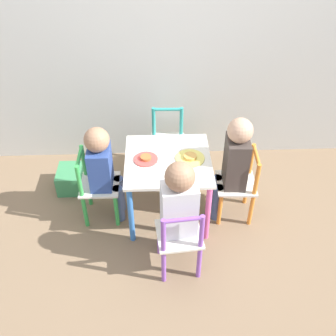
{
  "coord_description": "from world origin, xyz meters",
  "views": [
    {
      "loc": [
        -0.08,
        -1.99,
        2.04
      ],
      "look_at": [
        0.0,
        0.0,
        0.41
      ],
      "focal_mm": 42.0,
      "sensor_mm": 36.0,
      "label": 1
    }
  ],
  "objects_px": {
    "kids_table": "(168,169)",
    "chair_teal": "(168,143)",
    "plate_left": "(146,159)",
    "storage_bin": "(74,179)",
    "child_left": "(103,166)",
    "child_front": "(179,206)",
    "chair_orange": "(239,185)",
    "child_right": "(233,161)",
    "chair_purple": "(180,239)",
    "chair_green": "(97,187)",
    "plate_right": "(190,158)"
  },
  "relations": [
    {
      "from": "kids_table",
      "to": "chair_teal",
      "type": "relative_size",
      "value": 1.05
    },
    {
      "from": "plate_left",
      "to": "storage_bin",
      "type": "bearing_deg",
      "value": 152.22
    },
    {
      "from": "child_left",
      "to": "child_front",
      "type": "distance_m",
      "value": 0.63
    },
    {
      "from": "kids_table",
      "to": "child_left",
      "type": "distance_m",
      "value": 0.42
    },
    {
      "from": "chair_teal",
      "to": "child_front",
      "type": "bearing_deg",
      "value": -86.39
    },
    {
      "from": "chair_orange",
      "to": "child_right",
      "type": "height_order",
      "value": "child_right"
    },
    {
      "from": "plate_left",
      "to": "child_left",
      "type": "bearing_deg",
      "value": 179.9
    },
    {
      "from": "chair_purple",
      "to": "chair_teal",
      "type": "height_order",
      "value": "same"
    },
    {
      "from": "kids_table",
      "to": "child_right",
      "type": "bearing_deg",
      "value": -2.64
    },
    {
      "from": "child_right",
      "to": "plate_left",
      "type": "height_order",
      "value": "child_right"
    },
    {
      "from": "chair_teal",
      "to": "storage_bin",
      "type": "xyz_separation_m",
      "value": [
        -0.72,
        -0.18,
        -0.18
      ]
    },
    {
      "from": "chair_purple",
      "to": "child_front",
      "type": "height_order",
      "value": "child_front"
    },
    {
      "from": "child_left",
      "to": "plate_left",
      "type": "distance_m",
      "value": 0.28
    },
    {
      "from": "kids_table",
      "to": "chair_purple",
      "type": "distance_m",
      "value": 0.5
    },
    {
      "from": "chair_green",
      "to": "plate_right",
      "type": "height_order",
      "value": "chair_green"
    },
    {
      "from": "chair_purple",
      "to": "chair_teal",
      "type": "relative_size",
      "value": 1.0
    },
    {
      "from": "chair_orange",
      "to": "child_right",
      "type": "distance_m",
      "value": 0.22
    },
    {
      "from": "kids_table",
      "to": "child_left",
      "type": "relative_size",
      "value": 0.76
    },
    {
      "from": "chair_teal",
      "to": "plate_right",
      "type": "relative_size",
      "value": 2.83
    },
    {
      "from": "kids_table",
      "to": "chair_green",
      "type": "relative_size",
      "value": 1.05
    },
    {
      "from": "chair_orange",
      "to": "chair_green",
      "type": "bearing_deg",
      "value": -88.71
    },
    {
      "from": "chair_orange",
      "to": "chair_green",
      "type": "distance_m",
      "value": 0.96
    },
    {
      "from": "child_left",
      "to": "child_right",
      "type": "bearing_deg",
      "value": -91.29
    },
    {
      "from": "plate_right",
      "to": "plate_left",
      "type": "relative_size",
      "value": 1.2
    },
    {
      "from": "plate_right",
      "to": "plate_left",
      "type": "height_order",
      "value": "same"
    },
    {
      "from": "kids_table",
      "to": "chair_green",
      "type": "bearing_deg",
      "value": 179.93
    },
    {
      "from": "chair_orange",
      "to": "child_front",
      "type": "relative_size",
      "value": 0.67
    },
    {
      "from": "plate_right",
      "to": "chair_orange",
      "type": "bearing_deg",
      "value": -3.75
    },
    {
      "from": "chair_green",
      "to": "chair_purple",
      "type": "relative_size",
      "value": 1.0
    },
    {
      "from": "kids_table",
      "to": "child_front",
      "type": "height_order",
      "value": "child_front"
    },
    {
      "from": "chair_purple",
      "to": "plate_right",
      "type": "height_order",
      "value": "chair_purple"
    },
    {
      "from": "kids_table",
      "to": "chair_teal",
      "type": "height_order",
      "value": "chair_teal"
    },
    {
      "from": "kids_table",
      "to": "chair_purple",
      "type": "xyz_separation_m",
      "value": [
        0.05,
        -0.48,
        -0.14
      ]
    },
    {
      "from": "chair_teal",
      "to": "plate_right",
      "type": "height_order",
      "value": "chair_teal"
    },
    {
      "from": "chair_purple",
      "to": "plate_left",
      "type": "relative_size",
      "value": 3.4
    },
    {
      "from": "plate_left",
      "to": "storage_bin",
      "type": "height_order",
      "value": "plate_left"
    },
    {
      "from": "chair_green",
      "to": "child_right",
      "type": "xyz_separation_m",
      "value": [
        0.9,
        -0.02,
        0.21
      ]
    },
    {
      "from": "child_front",
      "to": "plate_right",
      "type": "relative_size",
      "value": 4.25
    },
    {
      "from": "child_front",
      "to": "plate_left",
      "type": "bearing_deg",
      "value": -72.05
    },
    {
      "from": "chair_teal",
      "to": "child_right",
      "type": "bearing_deg",
      "value": -49.16
    },
    {
      "from": "plate_left",
      "to": "child_right",
      "type": "bearing_deg",
      "value": -1.98
    },
    {
      "from": "chair_purple",
      "to": "chair_green",
      "type": "bearing_deg",
      "value": -48.0
    },
    {
      "from": "kids_table",
      "to": "plate_left",
      "type": "xyz_separation_m",
      "value": [
        -0.14,
        0.0,
        0.09
      ]
    },
    {
      "from": "child_right",
      "to": "plate_right",
      "type": "xyz_separation_m",
      "value": [
        -0.28,
        0.02,
        0.02
      ]
    },
    {
      "from": "chair_green",
      "to": "storage_bin",
      "type": "height_order",
      "value": "chair_green"
    },
    {
      "from": "kids_table",
      "to": "chair_green",
      "type": "xyz_separation_m",
      "value": [
        -0.48,
        0.0,
        -0.14
      ]
    },
    {
      "from": "chair_orange",
      "to": "storage_bin",
      "type": "height_order",
      "value": "chair_orange"
    },
    {
      "from": "child_front",
      "to": "chair_teal",
      "type": "bearing_deg",
      "value": -94.12
    },
    {
      "from": "kids_table",
      "to": "plate_right",
      "type": "height_order",
      "value": "plate_right"
    },
    {
      "from": "child_right",
      "to": "child_left",
      "type": "xyz_separation_m",
      "value": [
        -0.84,
        0.02,
        -0.03
      ]
    }
  ]
}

